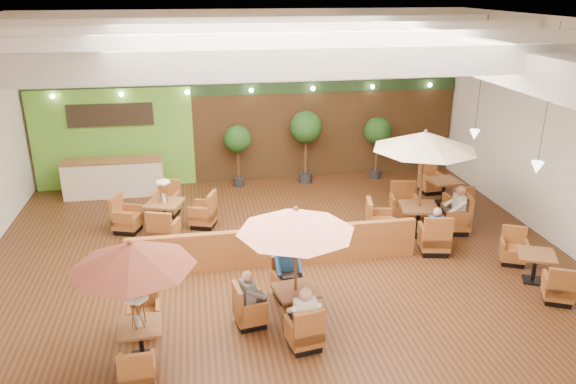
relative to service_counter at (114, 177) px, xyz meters
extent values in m
plane|color=#381E0F|center=(4.40, -5.10, -0.58)|extent=(14.00, 14.00, 0.00)
cube|color=silver|center=(4.40, 0.90, 2.17)|extent=(14.00, 0.04, 5.50)
cube|color=silver|center=(4.40, -11.10, 2.17)|extent=(14.00, 0.04, 5.50)
cube|color=silver|center=(11.40, -5.10, 2.17)|extent=(0.04, 12.00, 5.50)
cube|color=white|center=(4.40, -5.10, 4.92)|extent=(14.00, 12.00, 0.04)
cube|color=brown|center=(4.40, 0.84, 1.02)|extent=(13.90, 0.10, 3.20)
cube|color=#1E3819|center=(4.40, 0.83, 2.47)|extent=(13.90, 0.12, 0.35)
cube|color=#5DA530|center=(0.00, 0.78, 1.02)|extent=(5.00, 0.08, 3.20)
cube|color=black|center=(0.00, 0.70, 1.82)|extent=(2.60, 0.08, 0.70)
cube|color=white|center=(7.90, -5.10, 4.37)|extent=(0.60, 11.00, 0.60)
cube|color=white|center=(4.40, -9.10, 4.57)|extent=(13.60, 0.12, 0.45)
cube|color=white|center=(4.40, -6.40, 4.57)|extent=(13.60, 0.12, 0.45)
cube|color=white|center=(4.40, -3.80, 4.57)|extent=(13.60, 0.12, 0.45)
cube|color=white|center=(4.40, -1.10, 4.57)|extent=(13.60, 0.12, 0.45)
cylinder|color=black|center=(10.20, -6.10, 3.32)|extent=(0.01, 0.01, 3.20)
cone|color=white|center=(10.20, -6.10, 1.72)|extent=(0.28, 0.28, 0.28)
cylinder|color=black|center=(10.20, -3.10, 3.32)|extent=(0.01, 0.01, 3.20)
cone|color=white|center=(10.20, -3.10, 1.72)|extent=(0.28, 0.28, 0.28)
sphere|color=#FFEAC6|center=(-1.60, 0.60, 2.47)|extent=(0.14, 0.14, 0.14)
sphere|color=#FFEAC6|center=(0.40, 0.60, 2.47)|extent=(0.14, 0.14, 0.14)
sphere|color=#FFEAC6|center=(2.40, 0.60, 2.47)|extent=(0.14, 0.14, 0.14)
sphere|color=#FFEAC6|center=(4.40, 0.60, 2.47)|extent=(0.14, 0.14, 0.14)
sphere|color=#FFEAC6|center=(6.40, 0.60, 2.47)|extent=(0.14, 0.14, 0.14)
sphere|color=#FFEAC6|center=(8.40, 0.60, 2.47)|extent=(0.14, 0.14, 0.14)
sphere|color=#FFEAC6|center=(10.40, 0.60, 2.47)|extent=(0.14, 0.14, 0.14)
cube|color=beige|center=(0.00, 0.00, -0.03)|extent=(3.00, 0.70, 1.10)
cube|color=brown|center=(0.00, 0.00, 0.57)|extent=(3.00, 0.75, 0.06)
cube|color=brown|center=(4.26, -5.45, -0.11)|extent=(6.78, 0.22, 0.94)
cube|color=brown|center=(1.42, -8.51, 0.06)|extent=(0.79, 0.79, 0.05)
cylinder|color=black|center=(1.42, -8.51, -0.26)|extent=(0.09, 0.09, 0.59)
cube|color=black|center=(1.42, -8.51, -0.57)|extent=(0.42, 0.42, 0.04)
cube|color=brown|center=(1.42, -9.35, -0.32)|extent=(0.58, 0.58, 0.28)
cube|color=brown|center=(1.40, -9.58, -0.05)|extent=(0.55, 0.12, 0.62)
cube|color=brown|center=(1.16, -9.37, -0.14)|extent=(0.10, 0.49, 0.25)
cube|color=brown|center=(1.67, -9.34, -0.14)|extent=(0.10, 0.49, 0.25)
cube|color=brown|center=(1.42, -7.67, -0.32)|extent=(0.58, 0.58, 0.28)
cube|color=brown|center=(1.43, -7.44, -0.05)|extent=(0.55, 0.12, 0.62)
cube|color=brown|center=(1.67, -7.65, -0.14)|extent=(0.10, 0.49, 0.25)
cube|color=brown|center=(1.16, -7.68, -0.14)|extent=(0.10, 0.49, 0.25)
cube|color=black|center=(1.42, -7.67, -0.52)|extent=(0.51, 0.51, 0.12)
cylinder|color=brown|center=(1.42, -8.51, 0.52)|extent=(0.06, 0.06, 2.22)
cone|color=#58261A|center=(1.42, -8.51, 1.45)|extent=(2.13, 2.13, 0.45)
sphere|color=brown|center=(1.42, -8.51, 1.68)|extent=(0.10, 0.10, 0.10)
cylinder|color=silver|center=(1.42, -8.51, 0.19)|extent=(0.10, 0.10, 0.22)
cube|color=brown|center=(4.30, -7.81, 0.09)|extent=(0.91, 0.91, 0.06)
cylinder|color=black|center=(4.30, -7.81, -0.24)|extent=(0.09, 0.09, 0.62)
cube|color=black|center=(4.30, -7.81, -0.56)|extent=(0.48, 0.48, 0.04)
cube|color=brown|center=(4.30, -8.69, -0.30)|extent=(0.67, 0.67, 0.30)
cube|color=brown|center=(4.26, -8.93, -0.02)|extent=(0.59, 0.19, 0.65)
cube|color=brown|center=(4.04, -8.74, -0.12)|extent=(0.16, 0.52, 0.26)
cube|color=brown|center=(4.57, -8.65, -0.12)|extent=(0.16, 0.52, 0.26)
cube|color=black|center=(4.30, -8.69, -0.52)|extent=(0.59, 0.59, 0.13)
cube|color=brown|center=(4.30, -6.92, -0.30)|extent=(0.67, 0.67, 0.30)
cube|color=brown|center=(4.34, -6.68, -0.02)|extent=(0.59, 0.19, 0.65)
cube|color=brown|center=(4.57, -6.87, -0.12)|extent=(0.16, 0.52, 0.26)
cube|color=brown|center=(4.04, -6.97, -0.12)|extent=(0.16, 0.52, 0.26)
cube|color=black|center=(4.30, -6.92, -0.52)|extent=(0.59, 0.59, 0.13)
cube|color=brown|center=(3.42, -7.81, -0.30)|extent=(0.67, 0.67, 0.30)
cube|color=brown|center=(3.66, -7.85, -0.02)|extent=(0.19, 0.59, 0.65)
cube|color=brown|center=(3.37, -7.54, -0.12)|extent=(0.52, 0.16, 0.26)
cube|color=brown|center=(3.46, -8.07, -0.12)|extent=(0.52, 0.16, 0.26)
cube|color=black|center=(3.42, -7.81, -0.52)|extent=(0.59, 0.59, 0.13)
cylinder|color=brown|center=(4.30, -7.81, 0.58)|extent=(0.06, 0.06, 2.33)
cone|color=#F28775|center=(4.30, -7.81, 1.57)|extent=(2.24, 2.24, 0.45)
sphere|color=brown|center=(4.30, -7.81, 1.80)|extent=(0.10, 0.10, 0.10)
cube|color=brown|center=(8.18, -4.41, 0.21)|extent=(1.11, 1.11, 0.07)
cylinder|color=black|center=(8.18, -4.41, -0.17)|extent=(0.11, 0.11, 0.73)
cube|color=black|center=(8.18, -4.41, -0.56)|extent=(0.59, 0.59, 0.04)
cube|color=brown|center=(8.18, -5.46, -0.25)|extent=(0.81, 0.81, 0.35)
cube|color=brown|center=(8.24, -5.74, 0.08)|extent=(0.69, 0.24, 0.77)
cube|color=brown|center=(7.87, -5.40, -0.03)|extent=(0.21, 0.61, 0.31)
cube|color=brown|center=(8.50, -5.53, -0.03)|extent=(0.21, 0.61, 0.31)
cube|color=black|center=(8.18, -5.46, -0.51)|extent=(0.72, 0.72, 0.15)
cube|color=brown|center=(8.18, -3.36, -0.25)|extent=(0.81, 0.81, 0.35)
cube|color=brown|center=(8.13, -3.08, 0.08)|extent=(0.69, 0.24, 0.77)
cube|color=brown|center=(8.50, -3.43, -0.03)|extent=(0.21, 0.61, 0.31)
cube|color=brown|center=(7.87, -3.30, -0.03)|extent=(0.21, 0.61, 0.31)
cube|color=black|center=(8.18, -3.36, -0.51)|extent=(0.72, 0.72, 0.15)
cube|color=brown|center=(7.14, -4.41, -0.25)|extent=(0.81, 0.81, 0.35)
cube|color=brown|center=(7.42, -4.36, 0.08)|extent=(0.24, 0.69, 0.77)
cube|color=brown|center=(7.20, -4.10, -0.03)|extent=(0.61, 0.21, 0.31)
cube|color=brown|center=(7.07, -4.73, -0.03)|extent=(0.61, 0.21, 0.31)
cube|color=black|center=(7.14, -4.41, -0.51)|extent=(0.72, 0.72, 0.15)
cube|color=brown|center=(9.23, -4.41, -0.25)|extent=(0.81, 0.81, 0.35)
cube|color=brown|center=(8.95, -4.47, 0.08)|extent=(0.24, 0.69, 0.77)
cube|color=brown|center=(9.17, -4.73, -0.03)|extent=(0.61, 0.21, 0.31)
cube|color=brown|center=(9.30, -4.10, -0.03)|extent=(0.61, 0.21, 0.31)
cube|color=black|center=(9.23, -4.41, -0.51)|extent=(0.72, 0.72, 0.15)
cylinder|color=brown|center=(8.18, -4.41, 0.80)|extent=(0.06, 0.06, 2.76)
cone|color=beige|center=(8.18, -4.41, 2.00)|extent=(2.65, 2.65, 0.45)
sphere|color=brown|center=(8.18, -4.41, 2.23)|extent=(0.10, 0.10, 0.10)
cube|color=brown|center=(1.65, -2.92, 0.17)|extent=(1.13, 1.13, 0.06)
cylinder|color=black|center=(1.65, -2.92, -0.19)|extent=(0.11, 0.11, 0.69)
cube|color=black|center=(1.65, -2.92, -0.56)|extent=(0.60, 0.60, 0.04)
cube|color=brown|center=(1.65, -3.92, -0.27)|extent=(0.83, 0.83, 0.34)
cube|color=brown|center=(1.74, -4.17, 0.05)|extent=(0.65, 0.31, 0.74)
cube|color=brown|center=(1.36, -3.82, -0.06)|extent=(0.27, 0.57, 0.29)
cube|color=brown|center=(1.94, -4.01, -0.06)|extent=(0.27, 0.57, 0.29)
cube|color=black|center=(1.65, -3.92, -0.51)|extent=(0.73, 0.73, 0.15)
cube|color=brown|center=(1.65, -1.92, -0.27)|extent=(0.83, 0.83, 0.34)
cube|color=brown|center=(1.56, -1.66, 0.05)|extent=(0.65, 0.31, 0.74)
cube|color=brown|center=(1.94, -2.02, -0.06)|extent=(0.27, 0.57, 0.29)
cube|color=brown|center=(1.36, -1.82, -0.06)|extent=(0.27, 0.57, 0.29)
cube|color=black|center=(1.65, -1.92, -0.51)|extent=(0.73, 0.73, 0.15)
cube|color=brown|center=(0.65, -2.92, -0.27)|extent=(0.83, 0.83, 0.34)
cube|color=brown|center=(0.91, -2.83, 0.05)|extent=(0.31, 0.65, 0.74)
cube|color=brown|center=(0.75, -2.63, -0.06)|extent=(0.57, 0.27, 0.29)
cube|color=brown|center=(0.55, -3.21, -0.06)|extent=(0.57, 0.27, 0.29)
cube|color=black|center=(0.65, -2.92, -0.51)|extent=(0.73, 0.73, 0.15)
cube|color=brown|center=(2.65, -2.92, -0.27)|extent=(0.83, 0.83, 0.34)
cube|color=brown|center=(2.39, -3.00, 0.05)|extent=(0.31, 0.65, 0.74)
cube|color=brown|center=(2.55, -3.21, -0.06)|extent=(0.57, 0.27, 0.29)
cube|color=brown|center=(2.75, -2.63, -0.06)|extent=(0.57, 0.27, 0.29)
cube|color=black|center=(2.65, -2.92, -0.51)|extent=(0.73, 0.73, 0.15)
cylinder|color=silver|center=(1.65, -2.92, 0.32)|extent=(0.10, 0.10, 0.22)
cube|color=brown|center=(9.80, -7.16, 0.07)|extent=(1.03, 1.03, 0.05)
cylinder|color=black|center=(9.80, -7.16, -0.25)|extent=(0.09, 0.09, 0.60)
cube|color=black|center=(9.80, -7.16, -0.56)|extent=(0.55, 0.55, 0.04)
cube|color=brown|center=(9.80, -8.03, -0.31)|extent=(0.75, 0.75, 0.29)
cube|color=brown|center=(9.90, -8.25, -0.04)|extent=(0.55, 0.32, 0.64)
cube|color=brown|center=(9.56, -7.92, -0.13)|extent=(0.28, 0.49, 0.26)
cube|color=brown|center=(10.04, -8.14, -0.13)|extent=(0.28, 0.49, 0.26)
cube|color=black|center=(9.80, -8.03, -0.52)|extent=(0.67, 0.67, 0.13)
cube|color=brown|center=(9.80, -6.30, -0.31)|extent=(0.75, 0.75, 0.29)
cube|color=brown|center=(9.70, -6.08, -0.04)|extent=(0.55, 0.32, 0.64)
cube|color=brown|center=(10.04, -6.41, -0.13)|extent=(0.28, 0.49, 0.26)
cube|color=brown|center=(9.56, -6.19, -0.13)|extent=(0.28, 0.49, 0.26)
cube|color=black|center=(9.80, -6.30, -0.52)|extent=(0.67, 0.67, 0.13)
cube|color=brown|center=(9.80, -2.40, 0.14)|extent=(0.93, 0.93, 0.06)
cylinder|color=black|center=(9.80, -2.40, -0.21)|extent=(0.10, 0.10, 0.66)
cube|color=black|center=(9.80, -2.40, -0.56)|extent=(0.49, 0.49, 0.04)
cube|color=brown|center=(9.80, -3.35, -0.28)|extent=(0.67, 0.67, 0.32)
cube|color=brown|center=(9.78, -3.61, 0.02)|extent=(0.63, 0.16, 0.70)
cube|color=brown|center=(9.51, -3.38, -0.08)|extent=(0.13, 0.56, 0.28)
cube|color=brown|center=(10.09, -3.32, -0.08)|extent=(0.13, 0.56, 0.28)
cube|color=black|center=(9.80, -3.35, -0.51)|extent=(0.60, 0.60, 0.14)
cube|color=brown|center=(9.80, -1.45, -0.28)|extent=(0.67, 0.67, 0.32)
cube|color=brown|center=(9.82, -1.19, 0.02)|extent=(0.63, 0.16, 0.70)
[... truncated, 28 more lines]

